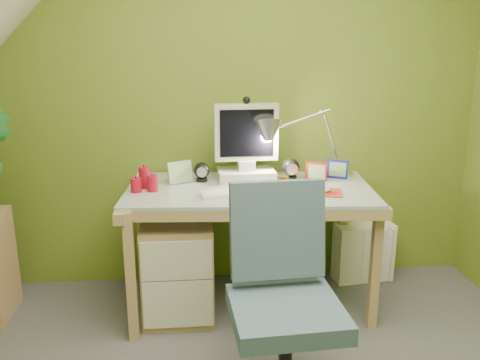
{
  "coord_description": "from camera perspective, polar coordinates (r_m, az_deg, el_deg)",
  "views": [
    {
      "loc": [
        -0.25,
        -1.61,
        1.58
      ],
      "look_at": [
        0.0,
        1.0,
        0.85
      ],
      "focal_mm": 38.0,
      "sensor_mm": 36.0,
      "label": 1
    }
  ],
  "objects": [
    {
      "name": "wall_back",
      "position": [
        3.24,
        -1.01,
        8.84
      ],
      "size": [
        3.2,
        0.01,
        2.4
      ],
      "primitive_type": "cube",
      "color": "olive",
      "rests_on": "floor"
    },
    {
      "name": "desk",
      "position": [
        3.05,
        1.03,
        -7.63
      ],
      "size": [
        1.46,
        0.81,
        0.75
      ],
      "primitive_type": null,
      "rotation": [
        0.0,
        0.0,
        -0.08
      ],
      "color": "tan",
      "rests_on": "floor"
    },
    {
      "name": "monitor",
      "position": [
        3.04,
        0.71,
        5.21
      ],
      "size": [
        0.42,
        0.25,
        0.56
      ],
      "primitive_type": null,
      "rotation": [
        0.0,
        0.0,
        0.04
      ],
      "color": "#B9B9A7",
      "rests_on": "desk"
    },
    {
      "name": "speaker_left",
      "position": [
        3.05,
        -4.32,
        0.91
      ],
      "size": [
        0.12,
        0.12,
        0.12
      ],
      "primitive_type": null,
      "rotation": [
        0.0,
        0.0,
        -0.24
      ],
      "color": "black",
      "rests_on": "desk"
    },
    {
      "name": "speaker_right",
      "position": [
        3.1,
        5.7,
        1.29
      ],
      "size": [
        0.12,
        0.12,
        0.13
      ],
      "primitive_type": null,
      "rotation": [
        0.0,
        0.0,
        -0.1
      ],
      "color": "black",
      "rests_on": "desk"
    },
    {
      "name": "keyboard",
      "position": [
        2.78,
        -0.25,
        -1.51
      ],
      "size": [
        0.4,
        0.15,
        0.02
      ],
      "primitive_type": "cube",
      "rotation": [
        0.0,
        0.0,
        0.06
      ],
      "color": "white",
      "rests_on": "desk"
    },
    {
      "name": "mousepad",
      "position": [
        2.86,
        8.97,
        -1.37
      ],
      "size": [
        0.27,
        0.22,
        0.01
      ],
      "primitive_type": "cube",
      "rotation": [
        0.0,
        0.0,
        -0.21
      ],
      "color": "#B42E1F",
      "rests_on": "desk"
    },
    {
      "name": "mouse",
      "position": [
        2.86,
        8.98,
        -1.02
      ],
      "size": [
        0.13,
        0.09,
        0.04
      ],
      "primitive_type": "ellipsoid",
      "rotation": [
        0.0,
        0.0,
        0.08
      ],
      "color": "silver",
      "rests_on": "mousepad"
    },
    {
      "name": "amber_tumbler",
      "position": [
        2.86,
        4.83,
        -0.36
      ],
      "size": [
        0.07,
        0.07,
        0.09
      ],
      "primitive_type": "cylinder",
      "rotation": [
        0.0,
        0.0,
        0.08
      ],
      "color": "brown",
      "rests_on": "desk"
    },
    {
      "name": "candle_cluster",
      "position": [
        2.92,
        -10.75,
        0.07
      ],
      "size": [
        0.19,
        0.18,
        0.12
      ],
      "primitive_type": null,
      "rotation": [
        0.0,
        0.0,
        -0.22
      ],
      "color": "#A90E22",
      "rests_on": "desk"
    },
    {
      "name": "photo_frame_red",
      "position": [
        3.1,
        8.56,
        0.97
      ],
      "size": [
        0.13,
        0.07,
        0.11
      ],
      "primitive_type": "cube",
      "rotation": [
        0.0,
        0.0,
        -0.39
      ],
      "color": "#B41F13",
      "rests_on": "desk"
    },
    {
      "name": "photo_frame_blue",
      "position": [
        3.17,
        10.85,
        1.23
      ],
      "size": [
        0.13,
        0.07,
        0.11
      ],
      "primitive_type": "cube",
      "rotation": [
        0.0,
        0.0,
        -0.45
      ],
      "color": "#151996",
      "rests_on": "desk"
    },
    {
      "name": "photo_frame_green",
      "position": [
        3.03,
        -6.77,
        0.88
      ],
      "size": [
        0.15,
        0.09,
        0.13
      ],
      "primitive_type": "cube",
      "rotation": [
        0.0,
        0.0,
        0.45
      ],
      "color": "#92B57D",
      "rests_on": "desk"
    },
    {
      "name": "desk_lamp",
      "position": [
        3.11,
        9.03,
        5.8
      ],
      "size": [
        0.61,
        0.36,
        0.62
      ],
      "primitive_type": null,
      "rotation": [
        0.0,
        0.0,
        0.2
      ],
      "color": "silver",
      "rests_on": "desk"
    },
    {
      "name": "task_chair",
      "position": [
        2.22,
        5.25,
        -14.3
      ],
      "size": [
        0.56,
        0.56,
        0.95
      ],
      "primitive_type": null,
      "rotation": [
        0.0,
        0.0,
        0.06
      ],
      "color": "#405769",
      "rests_on": "floor"
    },
    {
      "name": "radiator",
      "position": [
        3.55,
        13.67,
        -7.84
      ],
      "size": [
        0.41,
        0.2,
        0.39
      ],
      "primitive_type": "cube",
      "rotation": [
        0.0,
        0.0,
        0.12
      ],
      "color": "white",
      "rests_on": "floor"
    }
  ]
}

